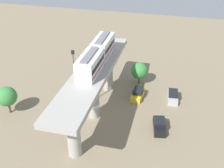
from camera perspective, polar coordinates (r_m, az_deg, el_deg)
ground_plane at (r=47.62m, az=-3.67°, el=-6.53°), size 120.00×120.00×0.00m
viaduct at (r=43.96m, az=-3.95°, el=0.19°), size 5.20×28.00×8.76m
train at (r=44.25m, az=-3.16°, el=6.00°), size 2.64×13.55×3.24m
parked_car_black at (r=44.99m, az=9.72°, el=-8.40°), size 2.51×4.45×1.76m
parked_car_yellow at (r=51.93m, az=5.37°, el=-2.06°), size 2.15×4.34×1.76m
parked_car_silver at (r=52.24m, az=12.40°, el=-2.50°), size 2.14×4.34×1.76m
tree_near_viaduct at (r=55.29m, az=5.65°, el=2.75°), size 3.32×3.32×4.58m
tree_mid_lot at (r=49.64m, az=-20.83°, el=-2.43°), size 3.39×3.39×4.99m
signal_post at (r=45.87m, az=-7.65°, el=0.97°), size 0.44×0.28×11.36m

